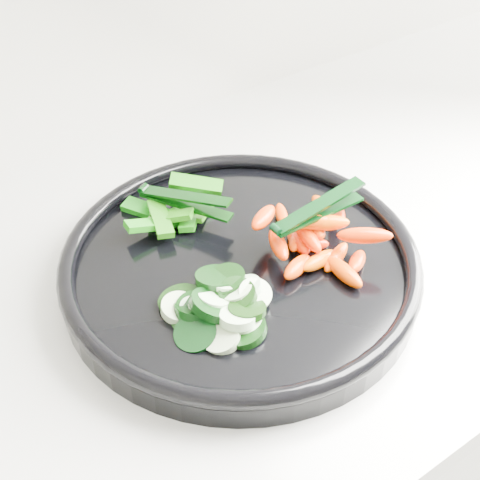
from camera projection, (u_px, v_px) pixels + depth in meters
counter at (356, 397)px, 1.16m from camera, size 2.02×0.62×0.93m
veggie_tray at (240, 265)px, 0.70m from camera, size 0.48×0.48×0.04m
cucumber_pile at (215, 306)px, 0.64m from camera, size 0.12×0.12×0.04m
carrot_pile at (315, 238)px, 0.70m from camera, size 0.13×0.16×0.06m
pepper_pile at (175, 211)px, 0.75m from camera, size 0.14×0.10×0.03m
tong_carrot at (316, 211)px, 0.68m from camera, size 0.11×0.02×0.02m
tong_pepper at (183, 200)px, 0.74m from camera, size 0.07×0.11×0.02m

